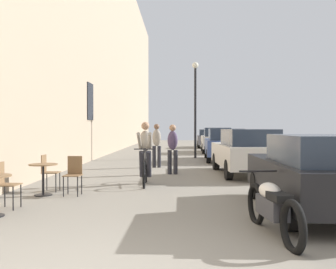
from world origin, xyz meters
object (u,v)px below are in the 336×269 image
(pedestrian_mid, at_px, (157,143))
(street_lamp, at_px, (195,97))
(cafe_table_mid, at_px, (43,173))
(pedestrian_near, at_px, (173,146))
(parked_car_third, at_px, (225,144))
(cyclist_on_bicycle, at_px, (145,155))
(parked_car_second, at_px, (246,151))
(parked_car_nearest, at_px, (314,173))
(parked_motorcycle, at_px, (272,207))
(cafe_chair_mid_toward_street, at_px, (74,173))
(cafe_chair_near_toward_street, at_px, (5,182))
(parked_car_fourth, at_px, (216,140))
(parked_car_fifth, at_px, (208,138))
(cafe_chair_mid_toward_wall, at_px, (48,170))

(pedestrian_mid, xyz_separation_m, street_lamp, (1.71, 4.66, 2.15))
(cafe_table_mid, xyz_separation_m, pedestrian_near, (2.90, 4.07, 0.41))
(parked_car_third, bearing_deg, pedestrian_mid, -134.57)
(cyclist_on_bicycle, bearing_deg, pedestrian_near, 72.98)
(cyclist_on_bicycle, distance_m, parked_car_second, 3.87)
(parked_car_nearest, distance_m, parked_motorcycle, 1.81)
(parked_car_third, bearing_deg, cyclist_on_bicycle, -112.06)
(cyclist_on_bicycle, distance_m, parked_car_nearest, 4.83)
(cafe_table_mid, xyz_separation_m, cafe_chair_mid_toward_street, (0.68, 0.08, -0.00))
(pedestrian_near, bearing_deg, street_lamp, 81.28)
(cyclist_on_bicycle, bearing_deg, cafe_chair_near_toward_street, -126.98)
(parked_car_second, xyz_separation_m, parked_car_third, (-0.07, 5.33, 0.00))
(street_lamp, distance_m, parked_car_second, 7.43)
(parked_car_second, distance_m, parked_car_fourth, 11.30)
(parked_car_second, bearing_deg, cafe_chair_near_toward_street, -135.52)
(parked_motorcycle, bearing_deg, parked_car_fourth, 86.88)
(parked_car_nearest, bearing_deg, parked_car_fifth, 90.36)
(cafe_chair_near_toward_street, xyz_separation_m, parked_car_second, (5.55, 5.45, 0.26))
(cafe_chair_near_toward_street, distance_m, parked_car_second, 7.79)
(pedestrian_near, height_order, parked_motorcycle, pedestrian_near)
(parked_car_fifth, bearing_deg, parked_car_nearest, -89.64)
(parked_car_third, height_order, parked_car_fifth, parked_car_third)
(street_lamp, distance_m, parked_car_fifth, 10.75)
(pedestrian_mid, distance_m, parked_motorcycle, 9.66)
(parked_car_nearest, height_order, parked_car_third, parked_car_third)
(parked_motorcycle, bearing_deg, cafe_chair_mid_toward_wall, 140.98)
(cafe_chair_mid_toward_wall, bearing_deg, parked_car_second, 32.60)
(cafe_chair_near_toward_street, xyz_separation_m, parked_car_fifth, (5.62, 22.75, 0.22))
(parked_car_third, bearing_deg, parked_car_nearest, -88.51)
(cafe_chair_mid_toward_street, bearing_deg, street_lamp, 73.24)
(parked_car_fourth, bearing_deg, pedestrian_mid, -109.60)
(parked_car_nearest, distance_m, parked_car_second, 5.72)
(street_lamp, bearing_deg, cafe_chair_mid_toward_street, -106.76)
(parked_car_nearest, bearing_deg, parked_car_fourth, 90.29)
(cafe_chair_near_toward_street, xyz_separation_m, parked_car_nearest, (5.77, -0.27, 0.22))
(parked_car_second, bearing_deg, cafe_chair_mid_toward_street, -139.79)
(cafe_chair_mid_toward_street, distance_m, cafe_chair_mid_toward_wall, 0.89)
(cafe_table_mid, height_order, pedestrian_mid, pedestrian_mid)
(cafe_table_mid, distance_m, pedestrian_mid, 6.67)
(cafe_chair_near_toward_street, bearing_deg, parked_car_second, 44.48)
(cafe_chair_near_toward_street, distance_m, cyclist_on_bicycle, 4.02)
(cafe_table_mid, xyz_separation_m, parked_car_second, (5.33, 4.01, 0.26))
(parked_car_third, height_order, parked_car_fourth, parked_car_fourth)
(cafe_chair_near_toward_street, xyz_separation_m, parked_motorcycle, (4.67, -1.68, -0.11))
(street_lamp, distance_m, parked_car_fourth, 5.17)
(cafe_chair_near_toward_street, distance_m, parked_car_nearest, 5.78)
(parked_car_nearest, xyz_separation_m, parked_car_third, (-0.29, 11.04, 0.04))
(street_lamp, xyz_separation_m, parked_car_fourth, (1.51, 4.38, -2.30))
(cafe_chair_mid_toward_street, relative_size, pedestrian_near, 0.54)
(street_lamp, bearing_deg, parked_car_second, -78.71)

